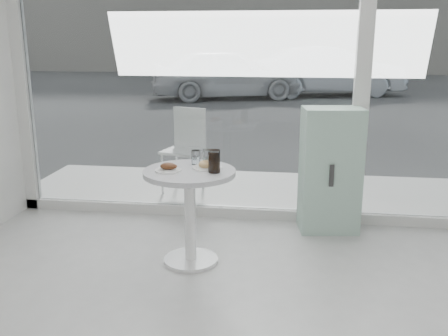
# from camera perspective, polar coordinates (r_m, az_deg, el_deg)

# --- Properties ---
(storefront) EXTENTS (5.00, 0.14, 3.00)m
(storefront) POSITION_cam_1_polar(r_m,az_deg,el_deg) (4.76, 5.62, 13.97)
(storefront) COLOR silver
(storefront) RESTS_ON ground
(main_table) EXTENTS (0.72, 0.72, 0.77)m
(main_table) POSITION_cam_1_polar(r_m,az_deg,el_deg) (3.93, -3.93, -3.33)
(main_table) COLOR white
(main_table) RESTS_ON ground
(patio_deck) EXTENTS (5.60, 1.60, 0.05)m
(patio_deck) POSITION_cam_1_polar(r_m,az_deg,el_deg) (5.83, 4.83, -2.73)
(patio_deck) COLOR beige
(patio_deck) RESTS_ON ground
(street) EXTENTS (40.00, 24.00, 0.00)m
(street) POSITION_cam_1_polar(r_m,az_deg,el_deg) (17.85, 7.14, 8.90)
(street) COLOR #313131
(street) RESTS_ON ground
(mint_cabinet) EXTENTS (0.58, 0.43, 1.16)m
(mint_cabinet) POSITION_cam_1_polar(r_m,az_deg,el_deg) (4.70, 12.04, -0.25)
(mint_cabinet) COLOR #8EB6A2
(mint_cabinet) RESTS_ON ground
(patio_chair) EXTENTS (0.50, 0.50, 0.94)m
(patio_chair) POSITION_cam_1_polar(r_m,az_deg,el_deg) (5.72, -4.42, 2.74)
(patio_chair) COLOR white
(patio_chair) RESTS_ON patio_deck
(car_white) EXTENTS (4.67, 3.07, 1.48)m
(car_white) POSITION_cam_1_polar(r_m,az_deg,el_deg) (14.91, 0.17, 10.74)
(car_white) COLOR silver
(car_white) RESTS_ON street
(car_silver) EXTENTS (4.83, 2.85, 1.50)m
(car_silver) POSITION_cam_1_polar(r_m,az_deg,el_deg) (15.99, 11.74, 10.76)
(car_silver) COLOR #ABAEB3
(car_silver) RESTS_ON street
(plate_fritter) EXTENTS (0.20, 0.20, 0.07)m
(plate_fritter) POSITION_cam_1_polar(r_m,az_deg,el_deg) (3.85, -6.34, 0.01)
(plate_fritter) COLOR white
(plate_fritter) RESTS_ON main_table
(plate_donut) EXTENTS (0.23, 0.23, 0.06)m
(plate_donut) POSITION_cam_1_polar(r_m,az_deg,el_deg) (3.92, -1.92, 0.27)
(plate_donut) COLOR white
(plate_donut) RESTS_ON main_table
(water_tumbler_a) EXTENTS (0.07, 0.07, 0.12)m
(water_tumbler_a) POSITION_cam_1_polar(r_m,az_deg,el_deg) (4.04, -3.25, 1.13)
(water_tumbler_a) COLOR white
(water_tumbler_a) RESTS_ON main_table
(water_tumbler_b) EXTENTS (0.08, 0.08, 0.13)m
(water_tumbler_b) POSITION_cam_1_polar(r_m,az_deg,el_deg) (3.99, -1.87, 1.08)
(water_tumbler_b) COLOR white
(water_tumbler_b) RESTS_ON main_table
(cola_glass) EXTENTS (0.09, 0.09, 0.17)m
(cola_glass) POSITION_cam_1_polar(r_m,az_deg,el_deg) (3.78, -1.13, 0.73)
(cola_glass) COLOR white
(cola_glass) RESTS_ON main_table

